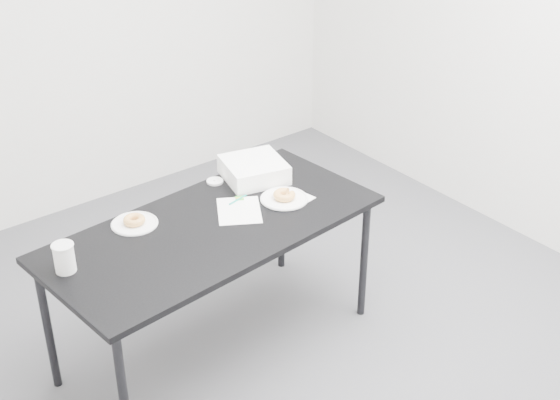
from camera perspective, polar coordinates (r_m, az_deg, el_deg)
floor at (r=4.20m, az=-1.10°, el=-10.64°), size 4.00×4.00×0.00m
wall_back at (r=5.14m, az=-15.19°, el=13.25°), size 4.00×0.02×2.70m
wall_right at (r=4.87m, az=18.30°, el=11.93°), size 0.02×4.00×2.70m
table at (r=3.80m, az=-4.93°, el=-2.57°), size 1.71×0.92×0.75m
scorecard at (r=3.88m, az=-3.01°, el=-0.77°), size 0.32×0.34×0.00m
logo_patch at (r=3.98m, az=-2.98°, el=0.14°), size 0.06×0.06×0.00m
pen at (r=3.96m, az=-3.11°, el=0.02°), size 0.12×0.03×0.01m
napkin at (r=3.98m, az=0.93°, el=0.12°), size 0.20×0.20×0.00m
plate_near at (r=3.96m, az=0.31°, el=0.09°), size 0.24×0.24×0.01m
donut_near at (r=3.95m, az=0.31°, el=0.37°), size 0.12×0.12×0.04m
plate_far at (r=3.82m, az=-10.59°, el=-1.71°), size 0.23×0.23×0.01m
donut_far at (r=3.81m, az=-10.62°, el=-1.45°), size 0.14×0.14×0.04m
coffee_cup at (r=3.52m, az=-15.50°, el=-4.09°), size 0.09×0.09×0.14m
cup_lid at (r=4.14m, az=-4.78°, el=1.37°), size 0.09×0.09×0.01m
bakery_box at (r=4.15m, az=-1.92°, el=2.23°), size 0.37×0.37×0.10m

